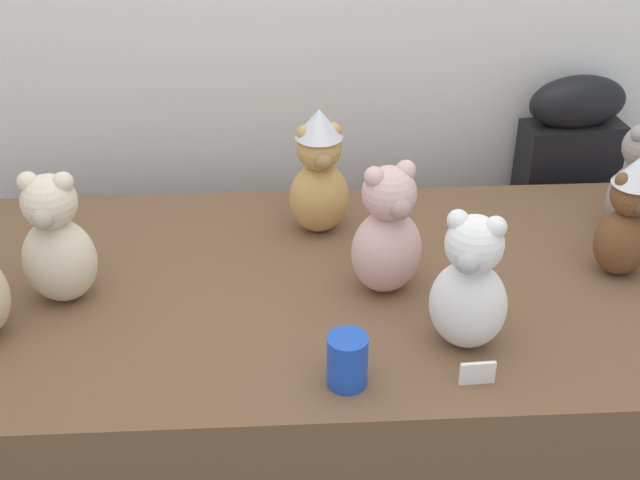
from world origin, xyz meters
name	(u,v)px	position (x,y,z in m)	size (l,w,h in m)	color
display_table	(320,404)	(0.00, 0.25, 0.36)	(1.96, 0.89, 0.72)	brown
instrument_case	(556,229)	(0.74, 0.83, 0.50)	(0.29, 0.15, 0.99)	black
teddy_bear_snow	(470,286)	(0.29, 0.02, 0.87)	(0.20, 0.19, 0.31)	white
teddy_bear_chestnut	(628,218)	(0.69, 0.27, 0.87)	(0.15, 0.14, 0.30)	brown
teddy_bear_cream	(56,242)	(-0.57, 0.23, 0.87)	(0.17, 0.15, 0.31)	beige
teddy_bear_blush	(388,233)	(0.15, 0.23, 0.87)	(0.20, 0.18, 0.31)	beige
teddy_bear_honey	(319,173)	(0.01, 0.49, 0.88)	(0.16, 0.14, 0.32)	tan
teddy_bear_ash	(639,182)	(0.78, 0.45, 0.86)	(0.19, 0.18, 0.29)	gray
party_cup_blue	(347,361)	(0.03, -0.09, 0.78)	(0.08, 0.08, 0.11)	blue
name_card_front_left	(477,373)	(0.29, -0.10, 0.75)	(0.07, 0.01, 0.05)	white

